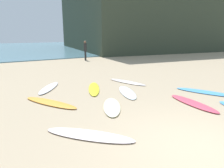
% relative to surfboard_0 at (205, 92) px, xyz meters
% --- Properties ---
extents(ground_plane, '(120.00, 120.00, 0.00)m').
position_rel_surfboard_0_xyz_m(ground_plane, '(-4.19, -2.73, -0.03)').
color(ground_plane, tan).
extents(ocean_water, '(120.00, 40.00, 0.08)m').
position_rel_surfboard_0_xyz_m(ocean_water, '(-4.19, 35.23, 0.01)').
color(ocean_water, slate).
rests_on(ocean_water, ground_plane).
extents(coastal_headland, '(23.69, 26.18, 11.18)m').
position_rel_surfboard_0_xyz_m(coastal_headland, '(14.68, 24.39, 5.56)').
color(coastal_headland, '#333D2D').
rests_on(coastal_headland, ground_plane).
extents(surfboard_0, '(1.53, 2.55, 0.06)m').
position_rel_surfboard_0_xyz_m(surfboard_0, '(0.00, 0.00, 0.00)').
color(surfboard_0, '#4797D9').
rests_on(surfboard_0, ground_plane).
extents(surfboard_1, '(1.39, 2.24, 0.07)m').
position_rel_surfboard_0_xyz_m(surfboard_1, '(-2.93, 1.80, 0.00)').
color(surfboard_1, white).
rests_on(surfboard_1, ground_plane).
extents(surfboard_2, '(1.62, 2.49, 0.08)m').
position_rel_surfboard_0_xyz_m(surfboard_2, '(-6.21, 2.14, 0.01)').
color(surfboard_2, orange).
rests_on(surfboard_2, ground_plane).
extents(surfboard_3, '(1.54, 2.44, 0.08)m').
position_rel_surfboard_0_xyz_m(surfboard_3, '(-3.91, 3.10, 0.01)').
color(surfboard_3, yellow).
rests_on(surfboard_3, ground_plane).
extents(surfboard_4, '(1.13, 2.39, 0.07)m').
position_rel_surfboard_0_xyz_m(surfboard_4, '(-1.79, 3.39, 0.00)').
color(surfboard_4, white).
rests_on(surfboard_4, ground_plane).
extents(surfboard_5, '(0.86, 2.32, 0.08)m').
position_rel_surfboard_0_xyz_m(surfboard_5, '(-1.73, -0.68, 0.01)').
color(surfboard_5, '#DD445D').
rests_on(surfboard_5, ground_plane).
extents(surfboard_6, '(2.01, 2.14, 0.06)m').
position_rel_surfboard_0_xyz_m(surfboard_6, '(-6.07, -0.90, 0.00)').
color(surfboard_6, silver).
rests_on(surfboard_6, ground_plane).
extents(surfboard_7, '(1.49, 1.99, 0.08)m').
position_rel_surfboard_0_xyz_m(surfboard_7, '(-4.48, 0.58, 0.01)').
color(surfboard_7, '#EDECBD').
rests_on(surfboard_7, ground_plane).
extents(surfboard_9, '(1.69, 2.17, 0.09)m').
position_rel_surfboard_0_xyz_m(surfboard_9, '(-5.66, 4.33, 0.01)').
color(surfboard_9, white).
rests_on(surfboard_9, ground_plane).
extents(beachgoer_mid, '(0.39, 0.39, 1.86)m').
position_rel_surfboard_0_xyz_m(beachgoer_mid, '(0.27, 13.15, 1.02)').
color(beachgoer_mid, black).
rests_on(beachgoer_mid, ground_plane).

